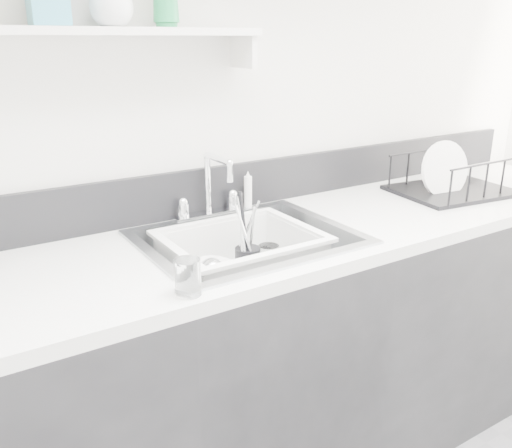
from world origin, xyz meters
TOP-DOWN VIEW (x-y plane):
  - counter_run at (0.00, 1.19)m, footprint 3.20×0.62m
  - backsplash at (0.00, 1.49)m, footprint 3.20×0.02m
  - sink at (0.00, 1.19)m, footprint 0.64×0.52m
  - faucet at (0.00, 1.44)m, footprint 0.26×0.18m
  - side_sprayer at (0.16, 1.44)m, footprint 0.03×0.03m
  - wall_shelf at (-0.35, 1.42)m, footprint 1.00×0.16m
  - wash_tub at (-0.01, 1.21)m, footprint 0.56×0.51m
  - plate_stack at (-0.09, 1.18)m, footprint 0.24×0.23m
  - utensil_cup at (0.02, 1.23)m, footprint 0.08×0.08m
  - ladle at (-0.04, 1.18)m, footprint 0.33×0.20m
  - tumbler_in_tub at (0.10, 1.22)m, footprint 0.09×0.09m
  - tumbler_counter at (-0.32, 0.94)m, footprint 0.08×0.08m
  - dish_rack at (0.96, 1.20)m, footprint 0.49×0.39m
  - bowl_small at (0.07, 1.14)m, footprint 0.12×0.12m

SIDE VIEW (x-z plane):
  - counter_run at x=0.00m, z-range 0.00..0.92m
  - bowl_small at x=0.07m, z-range 0.77..0.80m
  - plate_stack at x=-0.09m, z-range 0.75..0.84m
  - ladle at x=-0.04m, z-range 0.77..0.86m
  - tumbler_in_tub at x=0.10m, z-range 0.77..0.86m
  - utensil_cup at x=0.02m, z-range 0.69..0.96m
  - sink at x=0.00m, z-range 0.73..0.93m
  - wash_tub at x=-0.01m, z-range 0.75..0.93m
  - tumbler_counter at x=-0.32m, z-range 0.92..1.01m
  - faucet at x=0.00m, z-range 0.87..1.09m
  - side_sprayer at x=0.16m, z-range 0.92..1.06m
  - dish_rack at x=0.96m, z-range 0.92..1.08m
  - backsplash at x=0.00m, z-range 0.92..1.08m
  - wall_shelf at x=-0.35m, z-range 1.45..1.57m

